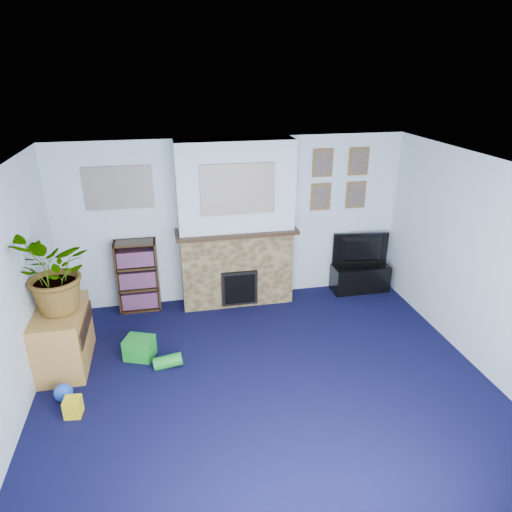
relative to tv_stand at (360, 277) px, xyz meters
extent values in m
cube|color=black|center=(-1.95, -2.03, -0.23)|extent=(5.00, 4.50, 0.01)
cube|color=white|center=(-1.95, -2.03, 2.17)|extent=(5.00, 4.50, 0.01)
cube|color=silver|center=(-1.95, 0.22, 0.97)|extent=(5.00, 0.04, 2.40)
cube|color=silver|center=(-1.95, -4.28, 0.97)|extent=(5.00, 0.04, 2.40)
cube|color=silver|center=(-4.45, -2.03, 0.97)|extent=(0.04, 4.50, 2.40)
cube|color=silver|center=(0.55, -2.03, 0.97)|extent=(0.04, 4.50, 2.40)
cube|color=brown|center=(-1.95, 0.02, 0.33)|extent=(1.60, 0.40, 1.10)
cube|color=brown|center=(-1.95, 0.02, 1.52)|extent=(1.60, 0.40, 1.30)
cube|color=brown|center=(-1.95, -0.01, 0.90)|extent=(1.72, 0.50, 0.05)
cube|color=brown|center=(-1.95, -0.19, 0.10)|extent=(0.52, 0.08, 0.52)
cube|color=brown|center=(-1.95, -0.23, 0.10)|extent=(0.44, 0.02, 0.44)
cube|color=gray|center=(-1.95, -0.19, 1.55)|extent=(1.00, 0.03, 0.68)
cube|color=gray|center=(-3.50, 0.21, 1.55)|extent=(0.90, 0.03, 0.58)
cube|color=brown|center=(-0.65, 0.20, 1.77)|extent=(0.30, 0.03, 0.40)
cube|color=brown|center=(-0.10, 0.20, 1.77)|extent=(0.30, 0.03, 0.40)
cube|color=brown|center=(-0.65, 0.20, 1.27)|extent=(0.30, 0.03, 0.40)
cube|color=brown|center=(-0.10, 0.20, 1.27)|extent=(0.30, 0.03, 0.40)
cube|color=black|center=(0.00, 0.00, 0.00)|extent=(0.88, 0.37, 0.41)
imported|color=black|center=(0.00, 0.02, 0.44)|extent=(0.88, 0.22, 0.50)
cube|color=black|center=(-3.37, 0.20, 0.30)|extent=(0.58, 0.02, 1.05)
cube|color=black|center=(-3.65, 0.07, 0.30)|extent=(0.03, 0.28, 1.05)
cube|color=black|center=(-3.10, 0.07, 0.30)|extent=(0.03, 0.28, 1.05)
cube|color=black|center=(-3.37, 0.07, -0.21)|extent=(0.56, 0.28, 0.03)
cube|color=black|center=(-3.37, 0.07, 0.12)|extent=(0.56, 0.28, 0.03)
cube|color=black|center=(-3.37, 0.07, 0.46)|extent=(0.56, 0.28, 0.03)
cube|color=black|center=(-3.37, 0.07, 0.81)|extent=(0.56, 0.28, 0.03)
cube|color=black|center=(-3.37, 0.06, -0.05)|extent=(0.50, 0.22, 0.24)
cube|color=black|center=(-3.37, 0.06, 0.28)|extent=(0.50, 0.22, 0.24)
cube|color=black|center=(-3.37, 0.06, 0.59)|extent=(0.50, 0.22, 0.22)
cube|color=#A97936|center=(-4.19, -1.13, 0.12)|extent=(0.52, 0.94, 0.73)
imported|color=#26661E|center=(-4.14, -1.18, 0.99)|extent=(0.86, 0.96, 0.96)
cube|color=gold|center=(-2.07, -0.03, 1.00)|extent=(0.11, 0.06, 0.15)
cylinder|color=#B2BFC6|center=(-1.66, -0.03, 1.01)|extent=(0.05, 0.05, 0.15)
sphere|color=gray|center=(-2.55, -0.03, 0.99)|extent=(0.12, 0.12, 0.12)
cylinder|color=yellow|center=(-1.30, -0.03, 0.99)|extent=(0.06, 0.06, 0.13)
cube|color=#198C26|center=(-3.35, -1.17, -0.08)|extent=(0.41, 0.37, 0.27)
sphere|color=blue|center=(-4.12, -1.80, -0.14)|extent=(0.20, 0.20, 0.20)
cube|color=yellow|center=(-3.98, -2.05, -0.12)|extent=(0.18, 0.18, 0.20)
cylinder|color=#198C26|center=(-3.02, -1.43, -0.15)|extent=(0.35, 0.15, 0.20)
camera|label=1|loc=(-2.89, -6.01, 3.08)|focal=32.00mm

